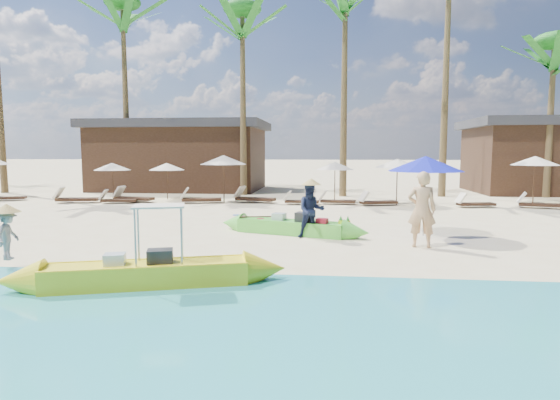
# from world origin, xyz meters

# --- Properties ---
(ground) EXTENTS (240.00, 240.00, 0.00)m
(ground) POSITION_xyz_m (0.00, 0.00, 0.00)
(ground) COLOR beige
(ground) RESTS_ON ground
(wet_sand_strip) EXTENTS (240.00, 4.50, 0.01)m
(wet_sand_strip) POSITION_xyz_m (0.00, -5.00, 0.00)
(wet_sand_strip) COLOR tan
(wet_sand_strip) RESTS_ON ground
(green_canoe) EXTENTS (5.07, 1.95, 0.66)m
(green_canoe) POSITION_xyz_m (0.31, 2.11, 0.22)
(green_canoe) COLOR #57D13F
(green_canoe) RESTS_ON ground
(yellow_canoe) EXTENTS (5.55, 2.01, 1.48)m
(yellow_canoe) POSITION_xyz_m (-1.84, -3.50, 0.24)
(yellow_canoe) COLOR yellow
(yellow_canoe) RESTS_ON ground
(tourist) EXTENTS (0.76, 0.54, 1.94)m
(tourist) POSITION_xyz_m (3.76, 0.58, 0.97)
(tourist) COLOR tan
(tourist) RESTS_ON ground
(vendor_green) EXTENTS (0.84, 0.69, 1.57)m
(vendor_green) POSITION_xyz_m (0.92, 1.53, 0.78)
(vendor_green) COLOR #151D3A
(vendor_green) RESTS_ON ground
(vendor_yellow) EXTENTS (0.49, 0.73, 1.06)m
(vendor_yellow) POSITION_xyz_m (-5.24, -2.52, 0.71)
(vendor_yellow) COLOR gray
(vendor_yellow) RESTS_ON ground
(blue_umbrella) EXTENTS (2.14, 2.14, 2.30)m
(blue_umbrella) POSITION_xyz_m (4.15, 2.26, 2.08)
(blue_umbrella) COLOR #99999E
(blue_umbrella) RESTS_ON ground
(lounger_2_left) EXTENTS (1.69, 1.00, 0.55)m
(lounger_2_left) POSITION_xyz_m (-14.48, 9.94, 0.18)
(lounger_2_left) COLOR #372116
(lounger_2_left) RESTS_ON ground
(resort_parasol_3) EXTENTS (1.80, 1.80, 1.85)m
(resort_parasol_3) POSITION_xyz_m (-9.37, 10.86, 1.67)
(resort_parasol_3) COLOR #372116
(resort_parasol_3) RESTS_ON ground
(lounger_3_left) EXTENTS (2.07, 0.99, 0.68)m
(lounger_3_left) POSITION_xyz_m (-10.56, 9.34, 0.23)
(lounger_3_left) COLOR #372116
(lounger_3_left) RESTS_ON ground
(lounger_3_right) EXTENTS (2.03, 0.91, 0.67)m
(lounger_3_right) POSITION_xyz_m (-8.06, 10.06, 0.22)
(lounger_3_right) COLOR #372116
(lounger_3_right) RESTS_ON ground
(resort_parasol_4) EXTENTS (1.78, 1.78, 1.84)m
(resort_parasol_4) POSITION_xyz_m (-6.77, 11.46, 1.66)
(resort_parasol_4) COLOR #372116
(resort_parasol_4) RESTS_ON ground
(lounger_4_left) EXTENTS (1.75, 0.80, 0.57)m
(lounger_4_left) POSITION_xyz_m (-8.49, 9.35, 0.19)
(lounger_4_left) COLOR #372116
(lounger_4_left) RESTS_ON ground
(lounger_4_right) EXTENTS (2.00, 1.00, 0.65)m
(lounger_4_right) POSITION_xyz_m (-4.69, 9.87, 0.22)
(lounger_4_right) COLOR #372116
(lounger_4_right) RESTS_ON ground
(resort_parasol_5) EXTENTS (2.18, 2.18, 2.25)m
(resort_parasol_5) POSITION_xyz_m (-3.55, 10.20, 2.03)
(resort_parasol_5) COLOR #372116
(resort_parasol_5) RESTS_ON ground
(lounger_5_left) EXTENTS (2.06, 1.09, 0.67)m
(lounger_5_left) POSITION_xyz_m (-2.22, 10.43, 0.22)
(lounger_5_left) COLOR #372116
(lounger_5_left) RESTS_ON ground
(resort_parasol_6) EXTENTS (1.88, 1.88, 1.93)m
(resort_parasol_6) POSITION_xyz_m (1.68, 11.07, 1.74)
(resort_parasol_6) COLOR #372116
(resort_parasol_6) RESTS_ON ground
(lounger_6_left) EXTENTS (1.64, 0.55, 0.55)m
(lounger_6_left) POSITION_xyz_m (0.06, 9.81, 0.18)
(lounger_6_left) COLOR #372116
(lounger_6_left) RESTS_ON ground
(lounger_6_right) EXTENTS (1.72, 0.74, 0.56)m
(lounger_6_right) POSITION_xyz_m (1.70, 10.03, 0.19)
(lounger_6_right) COLOR #372116
(lounger_6_right) RESTS_ON ground
(resort_parasol_7) EXTENTS (2.05, 2.05, 2.11)m
(resort_parasol_7) POSITION_xyz_m (4.45, 10.01, 1.90)
(resort_parasol_7) COLOR #372116
(resort_parasol_7) RESTS_ON ground
(lounger_7_left) EXTENTS (1.82, 1.06, 0.59)m
(lounger_7_left) POSITION_xyz_m (3.51, 9.71, 0.20)
(lounger_7_left) COLOR #372116
(lounger_7_left) RESTS_ON ground
(lounger_7_right) EXTENTS (1.73, 0.81, 0.57)m
(lounger_7_right) POSITION_xyz_m (7.67, 9.51, 0.19)
(lounger_7_right) COLOR #372116
(lounger_7_right) RESTS_ON ground
(resort_parasol_8) EXTENTS (2.14, 2.14, 2.21)m
(resort_parasol_8) POSITION_xyz_m (11.00, 11.61, 1.99)
(resort_parasol_8) COLOR #372116
(resort_parasol_8) RESTS_ON ground
(lounger_8_left) EXTENTS (1.84, 1.05, 0.60)m
(lounger_8_left) POSITION_xyz_m (10.30, 9.49, 0.20)
(lounger_8_left) COLOR #372116
(lounger_8_left) RESTS_ON ground
(palm_2) EXTENTS (2.08, 2.08, 11.33)m
(palm_2) POSITION_xyz_m (-10.45, 15.08, 9.18)
(palm_2) COLOR brown
(palm_2) RESTS_ON ground
(palm_3) EXTENTS (2.08, 2.08, 10.52)m
(palm_3) POSITION_xyz_m (-3.36, 14.27, 8.58)
(palm_3) COLOR brown
(palm_3) RESTS_ON ground
(palm_4) EXTENTS (2.08, 2.08, 11.70)m
(palm_4) POSITION_xyz_m (2.15, 14.01, 9.45)
(palm_4) COLOR brown
(palm_4) RESTS_ON ground
(palm_6) EXTENTS (2.08, 2.08, 8.51)m
(palm_6) POSITION_xyz_m (12.84, 14.52, 7.05)
(palm_6) COLOR brown
(palm_6) RESTS_ON ground
(pavilion_west) EXTENTS (10.80, 6.60, 4.30)m
(pavilion_west) POSITION_xyz_m (-8.00, 17.50, 2.19)
(pavilion_west) COLOR #372116
(pavilion_west) RESTS_ON ground
(pavilion_east) EXTENTS (8.80, 6.60, 4.30)m
(pavilion_east) POSITION_xyz_m (14.00, 17.50, 2.20)
(pavilion_east) COLOR #372116
(pavilion_east) RESTS_ON ground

